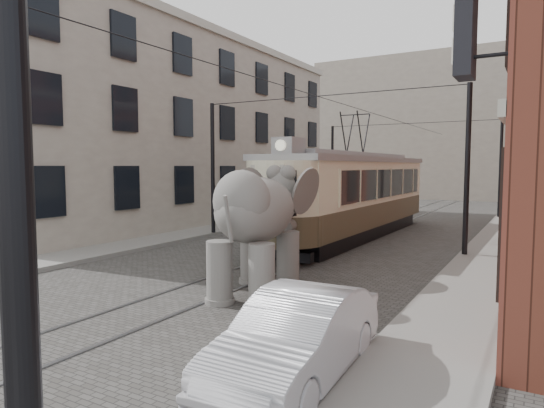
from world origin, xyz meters
The scene contains 10 objects.
ground centered at (0.00, 0.00, 0.00)m, with size 120.00×120.00×0.00m, color #45433F.
tram_rails centered at (0.00, 0.00, 0.01)m, with size 1.54×80.00×0.02m, color slate, non-canonical shape.
sidewalk_right centered at (6.00, 0.00, 0.07)m, with size 2.00×60.00×0.15m, color slate.
sidewalk_left centered at (-6.50, 0.00, 0.07)m, with size 2.00×60.00×0.15m, color slate.
stucco_building centered at (-11.00, 10.00, 5.00)m, with size 7.00×24.00×10.00m, color gray.
distant_block centered at (0.00, 40.00, 7.00)m, with size 28.00×10.00×14.00m, color gray.
catenary centered at (-0.20, 5.00, 3.00)m, with size 11.00×30.20×6.00m, color black, non-canonical shape.
tram centered at (0.10, 8.91, 2.76)m, with size 2.87×13.91×5.52m, color beige, non-canonical shape.
elephant centered at (1.35, -1.50, 1.63)m, with size 2.93×5.31×3.25m, color slate, non-canonical shape.
parked_car centered at (4.41, -5.26, 0.66)m, with size 1.40×3.98×1.31m, color #ADACB1.
Camera 1 is at (7.50, -11.42, 3.19)m, focal length 31.38 mm.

